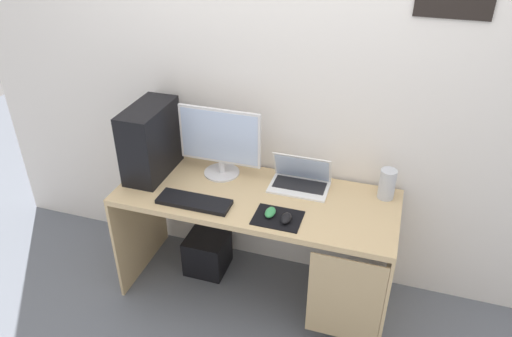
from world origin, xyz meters
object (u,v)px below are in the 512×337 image
at_px(speaker, 387,184).
at_px(keyboard, 194,202).
at_px(mouse_right, 286,218).
at_px(pc_tower, 151,141).
at_px(mouse_left, 270,212).
at_px(subwoofer, 207,252).
at_px(laptop, 300,180).
at_px(monitor, 220,142).

relative_size(speaker, keyboard, 0.43).
bearing_deg(speaker, mouse_right, -140.77).
bearing_deg(keyboard, mouse_right, -0.54).
distance_m(pc_tower, mouse_left, 0.87).
distance_m(keyboard, mouse_left, 0.44).
bearing_deg(pc_tower, subwoofer, 8.45).
bearing_deg(mouse_right, speaker, 39.23).
relative_size(pc_tower, keyboard, 1.05).
bearing_deg(keyboard, pc_tower, 147.53).
bearing_deg(pc_tower, keyboard, -32.47).
bearing_deg(laptop, mouse_right, -88.50).
xyz_separation_m(mouse_left, subwoofer, (-0.51, 0.26, -0.64)).
distance_m(keyboard, mouse_right, 0.54).
relative_size(mouse_left, mouse_right, 1.00).
distance_m(laptop, subwoofer, 0.89).
relative_size(pc_tower, monitor, 0.87).
height_order(speaker, mouse_left, speaker).
distance_m(monitor, speaker, 1.00).
xyz_separation_m(keyboard, mouse_right, (0.54, -0.00, 0.01)).
distance_m(laptop, mouse_right, 0.36).
distance_m(speaker, mouse_left, 0.69).
bearing_deg(mouse_right, pc_tower, 164.98).
bearing_deg(subwoofer, laptop, 6.66).
height_order(pc_tower, laptop, pc_tower).
bearing_deg(monitor, laptop, 1.44).
relative_size(keyboard, mouse_right, 4.38).
bearing_deg(monitor, mouse_left, -38.24).
height_order(monitor, mouse_right, monitor).
bearing_deg(laptop, speaker, 4.15).
relative_size(monitor, keyboard, 1.21).
distance_m(speaker, mouse_right, 0.63).
height_order(monitor, subwoofer, monitor).
bearing_deg(subwoofer, keyboard, -75.72).
height_order(pc_tower, subwoofer, pc_tower).
relative_size(keyboard, mouse_left, 4.38).
bearing_deg(laptop, keyboard, -145.99).
bearing_deg(mouse_left, speaker, 32.60).
height_order(pc_tower, mouse_left, pc_tower).
xyz_separation_m(speaker, subwoofer, (-1.09, -0.11, -0.71)).
bearing_deg(monitor, subwoofer, -151.02).
xyz_separation_m(speaker, mouse_left, (-0.58, -0.37, -0.07)).
distance_m(pc_tower, keyboard, 0.49).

